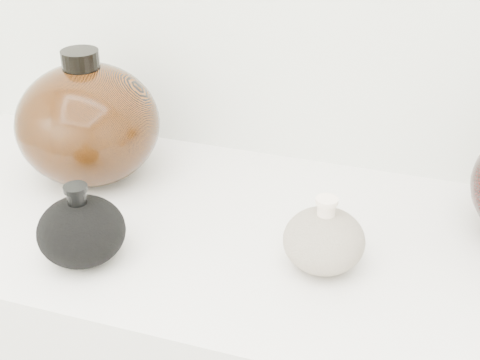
% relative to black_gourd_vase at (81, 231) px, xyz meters
% --- Properties ---
extents(black_gourd_vase, '(0.15, 0.15, 0.12)m').
position_rel_black_gourd_vase_xyz_m(black_gourd_vase, '(0.00, 0.00, 0.00)').
color(black_gourd_vase, black).
rests_on(black_gourd_vase, display_counter).
extents(cream_gourd_vase, '(0.13, 0.13, 0.11)m').
position_rel_black_gourd_vase_xyz_m(cream_gourd_vase, '(0.32, 0.09, -0.00)').
color(cream_gourd_vase, beige).
rests_on(cream_gourd_vase, display_counter).
extents(left_round_pot, '(0.29, 0.29, 0.22)m').
position_rel_black_gourd_vase_xyz_m(left_round_pot, '(-0.10, 0.21, 0.05)').
color(left_round_pot, black).
rests_on(left_round_pot, display_counter).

